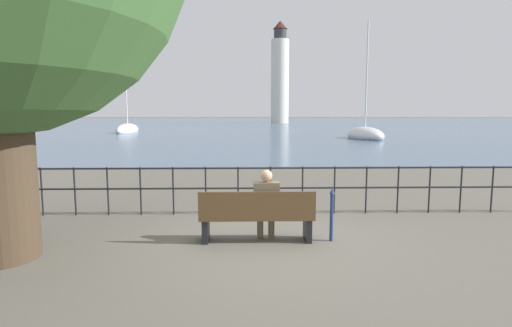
{
  "coord_description": "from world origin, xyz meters",
  "views": [
    {
      "loc": [
        -0.2,
        -6.69,
        2.16
      ],
      "look_at": [
        0.0,
        0.5,
        1.29
      ],
      "focal_mm": 28.0,
      "sensor_mm": 36.0,
      "label": 1
    }
  ],
  "objects_px": {
    "seated_person_left": "(266,202)",
    "sailboat_2": "(128,130)",
    "park_bench": "(257,217)",
    "closed_umbrella": "(332,211)",
    "sailboat_0": "(20,135)",
    "harbor_lighthouse": "(280,76)",
    "sailboat_1": "(365,135)"
  },
  "relations": [
    {
      "from": "sailboat_2",
      "to": "harbor_lighthouse",
      "type": "height_order",
      "value": "harbor_lighthouse"
    },
    {
      "from": "park_bench",
      "to": "seated_person_left",
      "type": "height_order",
      "value": "seated_person_left"
    },
    {
      "from": "closed_umbrella",
      "to": "sailboat_0",
      "type": "height_order",
      "value": "sailboat_0"
    },
    {
      "from": "park_bench",
      "to": "sailboat_1",
      "type": "xyz_separation_m",
      "value": [
        10.93,
        30.17,
        -0.08
      ]
    },
    {
      "from": "park_bench",
      "to": "sailboat_1",
      "type": "relative_size",
      "value": 0.18
    },
    {
      "from": "park_bench",
      "to": "seated_person_left",
      "type": "xyz_separation_m",
      "value": [
        0.16,
        0.08,
        0.24
      ]
    },
    {
      "from": "harbor_lighthouse",
      "to": "seated_person_left",
      "type": "bearing_deg",
      "value": -95.04
    },
    {
      "from": "park_bench",
      "to": "seated_person_left",
      "type": "relative_size",
      "value": 1.58
    },
    {
      "from": "sailboat_0",
      "to": "sailboat_2",
      "type": "distance_m",
      "value": 14.22
    },
    {
      "from": "park_bench",
      "to": "harbor_lighthouse",
      "type": "distance_m",
      "value": 107.18
    },
    {
      "from": "sailboat_0",
      "to": "sailboat_1",
      "type": "relative_size",
      "value": 1.03
    },
    {
      "from": "closed_umbrella",
      "to": "sailboat_0",
      "type": "xyz_separation_m",
      "value": [
        -22.48,
        31.21,
        -0.2
      ]
    },
    {
      "from": "seated_person_left",
      "to": "sailboat_1",
      "type": "relative_size",
      "value": 0.11
    },
    {
      "from": "sailboat_2",
      "to": "park_bench",
      "type": "bearing_deg",
      "value": -70.56
    },
    {
      "from": "seated_person_left",
      "to": "harbor_lighthouse",
      "type": "relative_size",
      "value": 0.04
    },
    {
      "from": "sailboat_2",
      "to": "harbor_lighthouse",
      "type": "bearing_deg",
      "value": 69.11
    },
    {
      "from": "closed_umbrella",
      "to": "harbor_lighthouse",
      "type": "height_order",
      "value": "harbor_lighthouse"
    },
    {
      "from": "sailboat_0",
      "to": "sailboat_2",
      "type": "bearing_deg",
      "value": 46.67
    },
    {
      "from": "closed_umbrella",
      "to": "sailboat_2",
      "type": "distance_m",
      "value": 46.9
    },
    {
      "from": "closed_umbrella",
      "to": "harbor_lighthouse",
      "type": "distance_m",
      "value": 107.04
    },
    {
      "from": "seated_person_left",
      "to": "sailboat_2",
      "type": "distance_m",
      "value": 46.48
    },
    {
      "from": "closed_umbrella",
      "to": "sailboat_1",
      "type": "bearing_deg",
      "value": 72.27
    },
    {
      "from": "sailboat_0",
      "to": "sailboat_2",
      "type": "height_order",
      "value": "sailboat_0"
    },
    {
      "from": "seated_person_left",
      "to": "park_bench",
      "type": "bearing_deg",
      "value": -154.62
    },
    {
      "from": "sailboat_0",
      "to": "park_bench",
      "type": "bearing_deg",
      "value": -73.19
    },
    {
      "from": "park_bench",
      "to": "seated_person_left",
      "type": "distance_m",
      "value": 0.3
    },
    {
      "from": "sailboat_0",
      "to": "closed_umbrella",
      "type": "bearing_deg",
      "value": -71.59
    },
    {
      "from": "park_bench",
      "to": "seated_person_left",
      "type": "bearing_deg",
      "value": 25.38
    },
    {
      "from": "park_bench",
      "to": "closed_umbrella",
      "type": "xyz_separation_m",
      "value": [
        1.29,
        0.02,
        0.08
      ]
    },
    {
      "from": "closed_umbrella",
      "to": "sailboat_1",
      "type": "xyz_separation_m",
      "value": [
        9.64,
        30.15,
        -0.17
      ]
    },
    {
      "from": "seated_person_left",
      "to": "sailboat_0",
      "type": "height_order",
      "value": "sailboat_0"
    },
    {
      "from": "seated_person_left",
      "to": "sailboat_2",
      "type": "height_order",
      "value": "sailboat_2"
    }
  ]
}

